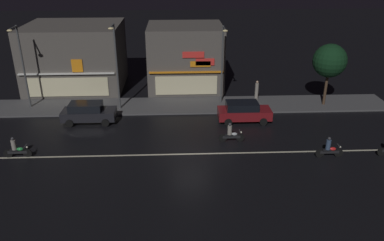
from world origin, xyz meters
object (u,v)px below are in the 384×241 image
(parked_car_near_kerb, at_px, (88,112))
(motorcycle_opposite_lane, at_px, (329,149))
(streetlamp_east, at_px, (223,59))
(motorcycle_trailing_far, at_px, (16,149))
(parked_car_trailing, at_px, (244,111))
(traffic_cone, at_px, (102,116))
(pedestrian_on_sidewalk, at_px, (257,91))
(motorcycle_lead, at_px, (231,134))
(streetlamp_west, at_px, (21,61))
(streetlamp_mid, at_px, (116,61))

(parked_car_near_kerb, relative_size, motorcycle_opposite_lane, 2.26)
(streetlamp_east, bearing_deg, motorcycle_trailing_far, -148.36)
(streetlamp_east, relative_size, parked_car_trailing, 1.61)
(parked_car_near_kerb, relative_size, parked_car_trailing, 1.00)
(motorcycle_opposite_lane, bearing_deg, traffic_cone, -20.04)
(pedestrian_on_sidewalk, bearing_deg, motorcycle_trailing_far, 17.99)
(motorcycle_lead, bearing_deg, motorcycle_opposite_lane, -28.16)
(parked_car_near_kerb, distance_m, motorcycle_trailing_far, 6.80)
(streetlamp_west, xyz_separation_m, streetlamp_mid, (8.02, -0.67, 0.11))
(parked_car_trailing, bearing_deg, traffic_cone, -4.25)
(motorcycle_lead, height_order, motorcycle_opposite_lane, same)
(parked_car_trailing, height_order, motorcycle_trailing_far, parked_car_trailing)
(parked_car_trailing, bearing_deg, motorcycle_trailing_far, 18.04)
(pedestrian_on_sidewalk, bearing_deg, motorcycle_lead, 56.63)
(streetlamp_west, distance_m, motorcycle_trailing_far, 9.76)
(streetlamp_east, xyz_separation_m, pedestrian_on_sidewalk, (3.34, 0.56, -3.22))
(pedestrian_on_sidewalk, relative_size, motorcycle_trailing_far, 0.98)
(motorcycle_lead, xyz_separation_m, traffic_cone, (-10.12, 4.53, -0.36))
(motorcycle_lead, bearing_deg, traffic_cone, 149.84)
(motorcycle_trailing_far, bearing_deg, traffic_cone, 56.57)
(motorcycle_lead, bearing_deg, streetlamp_west, 151.23)
(streetlamp_east, distance_m, parked_car_near_kerb, 12.29)
(traffic_cone, bearing_deg, parked_car_near_kerb, -153.29)
(pedestrian_on_sidewalk, bearing_deg, streetlamp_west, -7.26)
(streetlamp_west, height_order, streetlamp_mid, streetlamp_mid)
(streetlamp_mid, xyz_separation_m, motorcycle_opposite_lane, (15.25, -9.00, -3.85))
(streetlamp_east, relative_size, traffic_cone, 12.59)
(streetlamp_west, height_order, traffic_cone, streetlamp_west)
(streetlamp_mid, height_order, parked_car_near_kerb, streetlamp_mid)
(streetlamp_mid, xyz_separation_m, parked_car_trailing, (10.46, -2.76, -3.62))
(motorcycle_lead, bearing_deg, motorcycle_trailing_far, -179.61)
(streetlamp_west, bearing_deg, parked_car_trailing, -10.53)
(pedestrian_on_sidewalk, height_order, traffic_cone, pedestrian_on_sidewalk)
(streetlamp_east, xyz_separation_m, parked_car_near_kerb, (-11.27, -3.54, -3.37))
(streetlamp_east, distance_m, parked_car_trailing, 5.34)
(streetlamp_west, bearing_deg, streetlamp_east, 1.56)
(streetlamp_mid, height_order, motorcycle_lead, streetlamp_mid)
(streetlamp_west, xyz_separation_m, pedestrian_on_sidewalk, (20.43, 1.03, -3.36))
(motorcycle_lead, distance_m, motorcycle_opposite_lane, 6.83)
(streetlamp_west, relative_size, pedestrian_on_sidewalk, 3.86)
(pedestrian_on_sidewalk, relative_size, motorcycle_lead, 0.98)
(streetlamp_east, bearing_deg, streetlamp_west, -178.44)
(motorcycle_opposite_lane, bearing_deg, pedestrian_on_sidewalk, -71.80)
(streetlamp_east, relative_size, motorcycle_lead, 3.65)
(streetlamp_mid, distance_m, parked_car_near_kerb, 4.87)
(streetlamp_west, relative_size, streetlamp_mid, 0.97)
(streetlamp_west, distance_m, pedestrian_on_sidewalk, 20.73)
(pedestrian_on_sidewalk, height_order, parked_car_near_kerb, pedestrian_on_sidewalk)
(motorcycle_lead, distance_m, motorcycle_trailing_far, 14.93)
(parked_car_trailing, relative_size, motorcycle_opposite_lane, 2.26)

